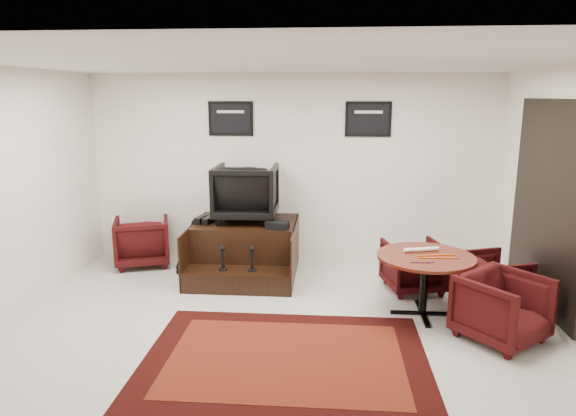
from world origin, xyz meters
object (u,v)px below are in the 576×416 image
Objects in this scene: shine_chair at (246,190)px; table_chair_back at (413,264)px; armchair_side at (142,239)px; table_chair_corner at (503,305)px; shine_podium at (245,250)px; table_chair_window at (492,278)px; meeting_table at (425,263)px.

shine_chair is 2.49m from table_chair_back.
armchair_side is 3.93m from table_chair_back.
table_chair_back is 1.52m from table_chair_corner.
shine_podium is 2.08× the size of table_chair_back.
shine_podium is 3.26m from table_chair_window.
shine_chair is 2.72m from meeting_table.
meeting_table is 1.54× the size of table_chair_back.
shine_podium is 2.10× the size of table_chair_window.
shine_podium is 1.35× the size of meeting_table.
armchair_side is (-1.60, 0.26, 0.05)m from shine_podium.
table_chair_back is at bearing 89.86° from meeting_table.
shine_chair reaches higher than table_chair_back.
table_chair_corner is at bearing -40.11° from meeting_table.
shine_podium is 2.32m from table_chair_back.
meeting_table is (2.27, -1.39, -0.56)m from shine_chair.
table_chair_back is at bearing 150.91° from armchair_side.
shine_podium is 1.62m from armchair_side.
table_chair_corner is (-0.16, -0.89, 0.04)m from table_chair_window.
shine_podium is at bearing 108.42° from table_chair_corner.
table_chair_corner is (0.69, -0.58, -0.24)m from meeting_table.
shine_podium is at bearing 152.19° from armchair_side.
table_chair_window is at bearing 147.33° from armchair_side.
table_chair_back is (2.27, -0.61, -0.83)m from shine_chair.
table_chair_window is (3.12, -0.93, 0.01)m from shine_podium.
table_chair_corner is at bearing 103.89° from table_chair_back.
table_chair_back is at bearing 41.71° from table_chair_window.
shine_chair is 1.78m from armchair_side.
table_chair_window is at bearing -16.62° from shine_podium.
table_chair_window is (0.85, -0.47, -0.00)m from table_chair_back.
shine_podium is at bearing 53.95° from table_chair_window.
table_chair_back is 0.91× the size of table_chair_corner.
table_chair_corner is at bearing 145.62° from shine_chair.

